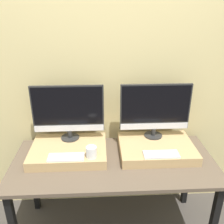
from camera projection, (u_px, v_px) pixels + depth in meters
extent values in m
cube|color=#DBC684|center=(111.00, 82.00, 2.23)|extent=(8.00, 0.04, 2.60)
cube|color=brown|center=(114.00, 162.00, 2.05)|extent=(1.65, 0.74, 0.03)
cube|color=black|center=(213.00, 223.00, 1.95)|extent=(0.05, 0.05, 0.73)
cube|color=black|center=(34.00, 178.00, 2.45)|extent=(0.05, 0.05, 0.73)
cube|color=black|center=(187.00, 173.00, 2.52)|extent=(0.05, 0.05, 0.73)
cube|color=tan|center=(69.00, 151.00, 2.10)|extent=(0.63, 0.47, 0.08)
cylinder|color=#282828|center=(70.00, 137.00, 2.22)|extent=(0.16, 0.16, 0.01)
cylinder|color=#282828|center=(70.00, 134.00, 2.20)|extent=(0.04, 0.04, 0.06)
cube|color=#282828|center=(68.00, 109.00, 2.10)|extent=(0.61, 0.02, 0.41)
cube|color=black|center=(68.00, 106.00, 2.08)|extent=(0.58, 0.00, 0.33)
cube|color=silver|center=(69.00, 128.00, 2.16)|extent=(0.60, 0.00, 0.06)
cube|color=silver|center=(66.00, 157.00, 1.93)|extent=(0.28, 0.11, 0.01)
cube|color=#B2B2B7|center=(66.00, 156.00, 1.93)|extent=(0.27, 0.10, 0.00)
cylinder|color=white|center=(91.00, 152.00, 1.93)|extent=(0.08, 0.08, 0.09)
cube|color=tan|center=(156.00, 148.00, 2.14)|extent=(0.63, 0.47, 0.08)
cylinder|color=#282828|center=(153.00, 135.00, 2.25)|extent=(0.16, 0.16, 0.01)
cylinder|color=#282828|center=(153.00, 132.00, 2.24)|extent=(0.04, 0.04, 0.06)
cube|color=#282828|center=(155.00, 107.00, 2.14)|extent=(0.61, 0.02, 0.41)
cube|color=black|center=(156.00, 104.00, 2.12)|extent=(0.58, 0.00, 0.33)
cube|color=silver|center=(154.00, 126.00, 2.20)|extent=(0.60, 0.00, 0.06)
cube|color=silver|center=(161.00, 154.00, 1.97)|extent=(0.28, 0.11, 0.01)
cube|color=#B2B2B7|center=(161.00, 154.00, 1.96)|extent=(0.27, 0.10, 0.00)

